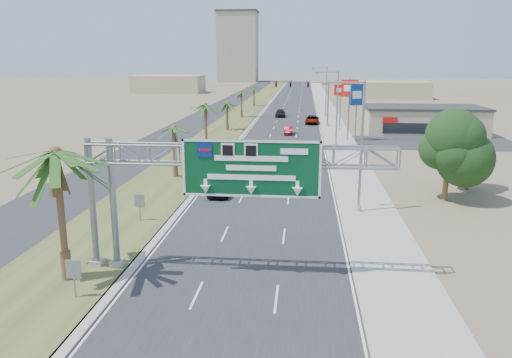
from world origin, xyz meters
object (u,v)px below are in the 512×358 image
at_px(store_building, 423,121).
at_px(car_far, 280,114).
at_px(palm_near, 55,153).
at_px(car_right_lane, 312,120).
at_px(car_mid_lane, 288,130).
at_px(signal_mast, 316,99).
at_px(car_left_lane, 221,186).
at_px(pole_sign_blue, 357,97).
at_px(sign_gantry, 223,165).
at_px(pole_sign_red_far, 341,94).
at_px(pole_sign_red_near, 350,92).

relative_size(store_building, car_far, 3.68).
relative_size(palm_near, car_right_lane, 1.60).
bearing_deg(car_mid_lane, signal_mast, 61.70).
height_order(signal_mast, car_left_lane, signal_mast).
height_order(palm_near, car_far, palm_near).
xyz_separation_m(store_building, pole_sign_blue, (-11.49, -9.21, 4.26)).
distance_m(car_left_lane, car_mid_lane, 36.98).
bearing_deg(sign_gantry, palm_near, -166.68).
bearing_deg(car_far, car_mid_lane, -84.33).
bearing_deg(car_left_lane, sign_gantry, -79.06).
distance_m(store_building, car_mid_lane, 21.59).
relative_size(sign_gantry, car_mid_lane, 4.29).
relative_size(store_building, pole_sign_red_far, 2.33).
bearing_deg(car_mid_lane, car_left_lane, -99.71).
height_order(car_mid_lane, pole_sign_blue, pole_sign_blue).
distance_m(car_left_lane, pole_sign_red_far, 43.56).
relative_size(signal_mast, car_mid_lane, 2.63).
height_order(store_building, car_left_lane, store_building).
relative_size(signal_mast, car_far, 2.10).
relative_size(store_building, car_left_lane, 3.93).
distance_m(car_mid_lane, car_right_lane, 14.03).
bearing_deg(car_left_lane, store_building, 57.92).
bearing_deg(signal_mast, pole_sign_red_near, -73.62).
bearing_deg(palm_near, sign_gantry, 13.32).
relative_size(sign_gantry, car_right_lane, 3.22).
bearing_deg(car_far, car_left_lane, -92.17).
xyz_separation_m(signal_mast, car_right_lane, (-0.55, 4.22, -4.13)).
xyz_separation_m(palm_near, pole_sign_red_far, (18.20, 59.29, -0.85)).
height_order(signal_mast, store_building, signal_mast).
distance_m(signal_mast, pole_sign_blue, 16.16).
distance_m(store_building, car_left_lane, 47.65).
height_order(pole_sign_red_near, pole_sign_red_far, pole_sign_red_near).
relative_size(signal_mast, store_building, 0.57).
height_order(palm_near, store_building, palm_near).
bearing_deg(pole_sign_red_near, car_far, 110.81).
height_order(car_left_lane, car_far, car_left_lane).
bearing_deg(pole_sign_red_near, palm_near, -110.80).
xyz_separation_m(palm_near, pole_sign_blue, (19.71, 48.79, -0.67)).
bearing_deg(sign_gantry, car_left_lane, 100.06).
bearing_deg(car_mid_lane, car_right_lane, 71.28).
relative_size(palm_near, car_mid_lane, 2.14).
distance_m(car_left_lane, pole_sign_blue, 34.41).
bearing_deg(car_left_lane, pole_sign_blue, 65.74).
distance_m(car_mid_lane, pole_sign_red_near, 12.16).
bearing_deg(car_right_lane, car_far, 123.50).
xyz_separation_m(car_far, pole_sign_blue, (12.22, -29.95, 5.55)).
height_order(sign_gantry, car_far, sign_gantry).
distance_m(palm_near, store_building, 66.04).
distance_m(car_right_lane, pole_sign_red_near, 20.56).
bearing_deg(car_right_lane, sign_gantry, -92.40).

